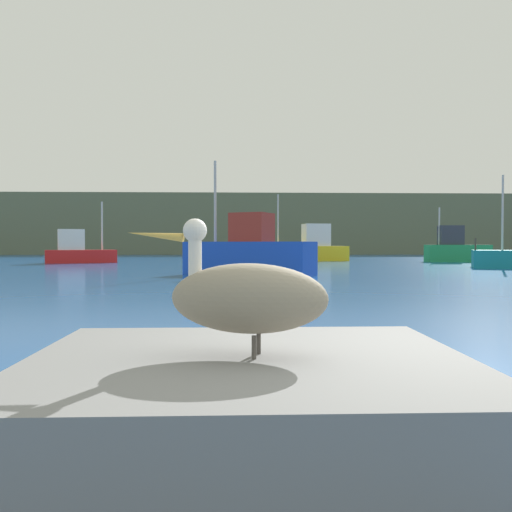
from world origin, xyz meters
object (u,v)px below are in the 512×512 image
at_px(pelican, 246,296).
at_px(fishing_boat_green, 456,249).
at_px(fishing_boat_red, 78,251).
at_px(fishing_boat_blue, 249,253).
at_px(fishing_boat_yellow, 307,248).

bearing_deg(pelican, fishing_boat_green, -101.97).
bearing_deg(fishing_boat_red, pelican, -92.64).
bearing_deg(fishing_boat_red, fishing_boat_blue, -72.04).
height_order(fishing_boat_yellow, fishing_boat_red, fishing_boat_yellow).
relative_size(pelican, fishing_boat_green, 0.29).
relative_size(fishing_boat_yellow, fishing_boat_red, 1.41).
bearing_deg(fishing_boat_yellow, fishing_boat_green, 159.26).
height_order(fishing_boat_blue, fishing_boat_green, fishing_boat_blue).
bearing_deg(pelican, fishing_boat_blue, -78.49).
xyz_separation_m(pelican, fishing_boat_yellow, (5.56, 38.47, -0.05)).
xyz_separation_m(fishing_boat_blue, fishing_boat_red, (-11.95, 14.78, -0.09)).
relative_size(pelican, fishing_boat_red, 0.28).
xyz_separation_m(fishing_boat_blue, fishing_boat_green, (16.00, 15.76, 0.01)).
distance_m(pelican, fishing_boat_red, 36.39).
relative_size(fishing_boat_blue, fishing_boat_green, 1.26).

